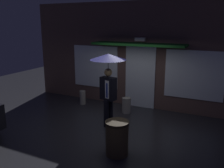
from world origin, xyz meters
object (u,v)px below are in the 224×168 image
object	(u,v)px
sidewalk_bollard	(126,105)
sidewalk_bollard_2	(83,97)
person_with_umbrella	(108,72)
trash_bin	(117,138)

from	to	relation	value
sidewalk_bollard	sidewalk_bollard_2	xyz separation A→B (m)	(-1.84, 0.12, -0.00)
person_with_umbrella	trash_bin	distance (m)	2.07
person_with_umbrella	sidewalk_bollard	bearing A→B (deg)	99.92
person_with_umbrella	sidewalk_bollard_2	world-z (taller)	person_with_umbrella
person_with_umbrella	sidewalk_bollard_2	xyz separation A→B (m)	(-1.78, 1.37, -1.37)
sidewalk_bollard	sidewalk_bollard_2	distance (m)	1.84
person_with_umbrella	trash_bin	size ratio (longest dim) A/B	2.63
sidewalk_bollard_2	trash_bin	world-z (taller)	trash_bin
person_with_umbrella	sidewalk_bollard_2	distance (m)	2.63
sidewalk_bollard	trash_bin	world-z (taller)	trash_bin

